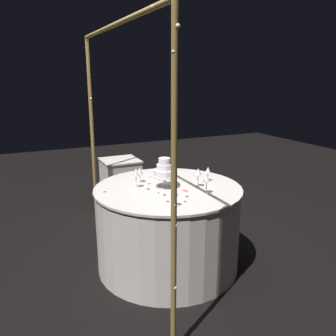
# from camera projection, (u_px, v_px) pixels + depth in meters

# --- Properties ---
(ground_plane) EXTENTS (12.00, 12.00, 0.00)m
(ground_plane) POSITION_uv_depth(u_px,v_px,m) (168.00, 264.00, 3.31)
(ground_plane) COLOR black
(decorative_arch) EXTENTS (2.04, 0.06, 2.14)m
(decorative_arch) POSITION_uv_depth(u_px,v_px,m) (119.00, 120.00, 2.77)
(decorative_arch) COLOR olive
(decorative_arch) RESTS_ON ground
(main_table) EXTENTS (1.33, 1.33, 0.78)m
(main_table) POSITION_uv_depth(u_px,v_px,m) (168.00, 227.00, 3.21)
(main_table) COLOR silver
(main_table) RESTS_ON ground
(side_table) EXTENTS (0.45, 0.45, 0.75)m
(side_table) POSITION_uv_depth(u_px,v_px,m) (121.00, 188.00, 4.37)
(side_table) COLOR silver
(side_table) RESTS_ON ground
(tiered_cake) EXTENTS (0.22, 0.22, 0.27)m
(tiered_cake) POSITION_uv_depth(u_px,v_px,m) (164.00, 171.00, 3.07)
(tiered_cake) COLOR silver
(tiered_cake) RESTS_ON main_table
(wine_glass_0) EXTENTS (0.06, 0.06, 0.17)m
(wine_glass_0) POSITION_uv_depth(u_px,v_px,m) (198.00, 173.00, 3.09)
(wine_glass_0) COLOR silver
(wine_glass_0) RESTS_ON main_table
(wine_glass_1) EXTENTS (0.06, 0.06, 0.17)m
(wine_glass_1) POSITION_uv_depth(u_px,v_px,m) (207.00, 179.00, 2.91)
(wine_glass_1) COLOR silver
(wine_glass_1) RESTS_ON main_table
(wine_glass_2) EXTENTS (0.06, 0.06, 0.14)m
(wine_glass_2) POSITION_uv_depth(u_px,v_px,m) (175.00, 194.00, 2.63)
(wine_glass_2) COLOR silver
(wine_glass_2) RESTS_ON main_table
(wine_glass_3) EXTENTS (0.06, 0.06, 0.18)m
(wine_glass_3) POSITION_uv_depth(u_px,v_px,m) (136.00, 173.00, 3.06)
(wine_glass_3) COLOR silver
(wine_glass_3) RESTS_ON main_table
(wine_glass_4) EXTENTS (0.06, 0.06, 0.14)m
(wine_glass_4) POSITION_uv_depth(u_px,v_px,m) (208.00, 171.00, 3.27)
(wine_glass_4) COLOR silver
(wine_glass_4) RESTS_ON main_table
(wine_glass_5) EXTENTS (0.06, 0.06, 0.15)m
(wine_glass_5) POSITION_uv_depth(u_px,v_px,m) (140.00, 172.00, 3.23)
(wine_glass_5) COLOR silver
(wine_glass_5) RESTS_ON main_table
(cake_knife) EXTENTS (0.29, 0.09, 0.01)m
(cake_knife) POSITION_uv_depth(u_px,v_px,m) (159.00, 180.00, 3.30)
(cake_knife) COLOR silver
(cake_knife) RESTS_ON main_table
(rose_petal_0) EXTENTS (0.04, 0.04, 0.00)m
(rose_petal_0) POSITION_uv_depth(u_px,v_px,m) (184.00, 190.00, 3.02)
(rose_petal_0) COLOR red
(rose_petal_0) RESTS_ON main_table
(rose_petal_1) EXTENTS (0.04, 0.03, 0.00)m
(rose_petal_1) POSITION_uv_depth(u_px,v_px,m) (173.00, 183.00, 3.23)
(rose_petal_1) COLOR red
(rose_petal_1) RESTS_ON main_table
(rose_petal_2) EXTENTS (0.04, 0.04, 0.00)m
(rose_petal_2) POSITION_uv_depth(u_px,v_px,m) (187.00, 196.00, 2.87)
(rose_petal_2) COLOR red
(rose_petal_2) RESTS_ON main_table
(rose_petal_3) EXTENTS (0.03, 0.02, 0.00)m
(rose_petal_3) POSITION_uv_depth(u_px,v_px,m) (185.00, 202.00, 2.75)
(rose_petal_3) COLOR red
(rose_petal_3) RESTS_ON main_table
(rose_petal_4) EXTENTS (0.03, 0.04, 0.00)m
(rose_petal_4) POSITION_uv_depth(u_px,v_px,m) (149.00, 184.00, 3.21)
(rose_petal_4) COLOR red
(rose_petal_4) RESTS_ON main_table
(rose_petal_5) EXTENTS (0.05, 0.04, 0.00)m
(rose_petal_5) POSITION_uv_depth(u_px,v_px,m) (148.00, 189.00, 3.05)
(rose_petal_5) COLOR red
(rose_petal_5) RESTS_ON main_table
(rose_petal_6) EXTENTS (0.03, 0.04, 0.00)m
(rose_petal_6) POSITION_uv_depth(u_px,v_px,m) (173.00, 178.00, 3.40)
(rose_petal_6) COLOR red
(rose_petal_6) RESTS_ON main_table
(rose_petal_7) EXTENTS (0.03, 0.02, 0.00)m
(rose_petal_7) POSITION_uv_depth(u_px,v_px,m) (187.00, 191.00, 3.00)
(rose_petal_7) COLOR red
(rose_petal_7) RESTS_ON main_table
(rose_petal_8) EXTENTS (0.03, 0.03, 0.00)m
(rose_petal_8) POSITION_uv_depth(u_px,v_px,m) (158.00, 193.00, 2.95)
(rose_petal_8) COLOR red
(rose_petal_8) RESTS_ON main_table
(rose_petal_9) EXTENTS (0.02, 0.03, 0.00)m
(rose_petal_9) POSITION_uv_depth(u_px,v_px,m) (105.00, 192.00, 2.98)
(rose_petal_9) COLOR red
(rose_petal_9) RESTS_ON main_table
(rose_petal_10) EXTENTS (0.03, 0.04, 0.00)m
(rose_petal_10) POSITION_uv_depth(u_px,v_px,m) (168.00, 201.00, 2.75)
(rose_petal_10) COLOR red
(rose_petal_10) RESTS_ON main_table
(rose_petal_11) EXTENTS (0.05, 0.04, 0.00)m
(rose_petal_11) POSITION_uv_depth(u_px,v_px,m) (165.00, 195.00, 2.90)
(rose_petal_11) COLOR red
(rose_petal_11) RESTS_ON main_table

